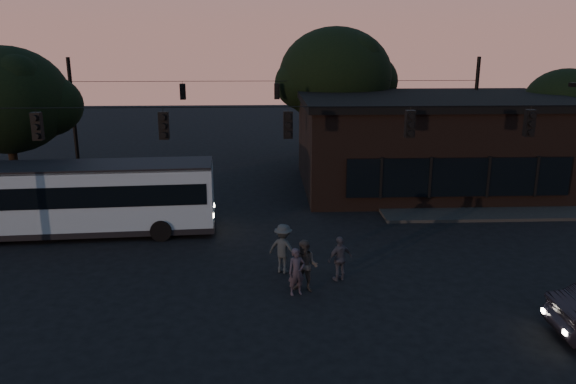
{
  "coord_description": "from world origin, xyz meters",
  "views": [
    {
      "loc": [
        -0.91,
        -16.37,
        8.55
      ],
      "look_at": [
        0.0,
        4.0,
        3.0
      ],
      "focal_mm": 35.0,
      "sensor_mm": 36.0,
      "label": 1
    }
  ],
  "objects_px": {
    "bus": "(85,195)",
    "building": "(431,142)",
    "pedestrian_a": "(297,272)",
    "pedestrian_c": "(340,259)",
    "pedestrian_b": "(305,266)",
    "pedestrian_d": "(283,248)"
  },
  "relations": [
    {
      "from": "bus",
      "to": "building",
      "type": "bearing_deg",
      "value": 19.88
    },
    {
      "from": "pedestrian_a",
      "to": "pedestrian_c",
      "type": "xyz_separation_m",
      "value": [
        1.65,
        1.11,
        0.01
      ]
    },
    {
      "from": "pedestrian_a",
      "to": "pedestrian_b",
      "type": "distance_m",
      "value": 0.42
    },
    {
      "from": "pedestrian_a",
      "to": "pedestrian_d",
      "type": "height_order",
      "value": "pedestrian_d"
    },
    {
      "from": "bus",
      "to": "pedestrian_d",
      "type": "distance_m",
      "value": 9.97
    },
    {
      "from": "bus",
      "to": "pedestrian_c",
      "type": "height_order",
      "value": "bus"
    },
    {
      "from": "pedestrian_a",
      "to": "bus",
      "type": "bearing_deg",
      "value": 124.48
    },
    {
      "from": "building",
      "to": "bus",
      "type": "bearing_deg",
      "value": -156.44
    },
    {
      "from": "pedestrian_b",
      "to": "pedestrian_c",
      "type": "relative_size",
      "value": 1.11
    },
    {
      "from": "bus",
      "to": "pedestrian_d",
      "type": "height_order",
      "value": "bus"
    },
    {
      "from": "pedestrian_a",
      "to": "pedestrian_c",
      "type": "height_order",
      "value": "pedestrian_c"
    },
    {
      "from": "building",
      "to": "pedestrian_d",
      "type": "height_order",
      "value": "building"
    },
    {
      "from": "building",
      "to": "pedestrian_c",
      "type": "distance_m",
      "value": 15.3
    },
    {
      "from": "pedestrian_c",
      "to": "pedestrian_a",
      "type": "bearing_deg",
      "value": 7.68
    },
    {
      "from": "building",
      "to": "pedestrian_a",
      "type": "bearing_deg",
      "value": -121.31
    },
    {
      "from": "building",
      "to": "pedestrian_c",
      "type": "height_order",
      "value": "building"
    },
    {
      "from": "pedestrian_d",
      "to": "pedestrian_a",
      "type": "bearing_deg",
      "value": 131.46
    },
    {
      "from": "building",
      "to": "pedestrian_a",
      "type": "height_order",
      "value": "building"
    },
    {
      "from": "building",
      "to": "pedestrian_c",
      "type": "xyz_separation_m",
      "value": [
        -7.17,
        -13.38,
        -1.86
      ]
    },
    {
      "from": "pedestrian_a",
      "to": "pedestrian_b",
      "type": "xyz_separation_m",
      "value": [
        0.32,
        0.25,
        0.1
      ]
    },
    {
      "from": "building",
      "to": "pedestrian_b",
      "type": "height_order",
      "value": "building"
    },
    {
      "from": "pedestrian_b",
      "to": "pedestrian_c",
      "type": "height_order",
      "value": "pedestrian_b"
    }
  ]
}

